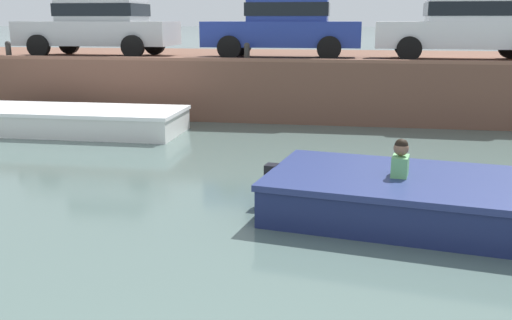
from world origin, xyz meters
The scene contains 10 objects.
ground_plane centered at (0.00, 6.27, 0.00)m, with size 400.00×400.00×0.00m, color #4C605B.
far_quay_wall centered at (0.00, 15.55, 0.75)m, with size 60.00×6.00×1.50m, color brown.
far_wall_coping centered at (0.00, 12.67, 1.54)m, with size 60.00×0.24×0.08m, color brown.
boat_moored_west_white centered at (-5.64, 10.78, 0.27)m, with size 5.93×1.88×0.55m.
motorboat_passing centered at (2.77, 5.88, 0.28)m, with size 6.67×2.94×1.04m.
car_leftmost_silver centered at (-6.12, 14.08, 2.35)m, with size 4.27×1.92×1.54m.
car_left_inner_blue centered at (-0.99, 14.08, 2.35)m, with size 4.07×1.96×1.54m.
car_centre_white centered at (3.56, 14.08, 2.35)m, with size 4.35×2.04×1.54m.
mooring_bollard_west centered at (-8.13, 12.80, 1.74)m, with size 0.15×0.15×0.44m.
mooring_bollard_mid centered at (-1.76, 12.80, 1.74)m, with size 0.15×0.15×0.44m.
Camera 1 is at (0.79, -1.13, 2.50)m, focal length 40.00 mm.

